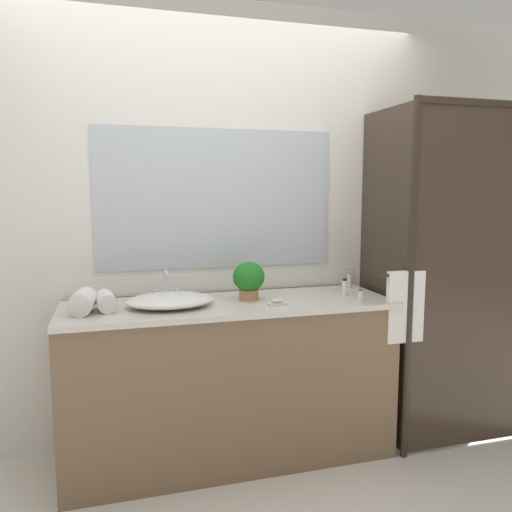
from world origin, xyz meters
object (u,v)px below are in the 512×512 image
(rolled_towel_middle, at_px, (106,301))
(amenity_bottle_shampoo, at_px, (349,280))
(amenity_bottle_conditioner, at_px, (360,296))
(rolled_towel_near_edge, at_px, (83,302))
(potted_plant, at_px, (249,279))
(faucet, at_px, (166,290))
(soap_dish, at_px, (277,302))
(amenity_bottle_body_wash, at_px, (345,287))
(sink_basin, at_px, (170,300))

(rolled_towel_middle, bearing_deg, amenity_bottle_shampoo, 8.25)
(amenity_bottle_conditioner, height_order, rolled_towel_middle, rolled_towel_middle)
(amenity_bottle_shampoo, xyz_separation_m, rolled_towel_near_edge, (-1.58, -0.25, 0.01))
(potted_plant, xyz_separation_m, rolled_towel_middle, (-0.77, -0.05, -0.07))
(faucet, bearing_deg, potted_plant, -15.27)
(faucet, height_order, amenity_bottle_shampoo, faucet)
(faucet, relative_size, soap_dish, 1.70)
(soap_dish, xyz_separation_m, amenity_bottle_body_wash, (0.46, 0.13, 0.03))
(faucet, distance_m, amenity_bottle_conditioner, 1.08)
(potted_plant, xyz_separation_m, soap_dish, (0.11, -0.17, -0.10))
(amenity_bottle_body_wash, bearing_deg, rolled_towel_near_edge, -178.38)
(amenity_bottle_body_wash, distance_m, amenity_bottle_shampoo, 0.24)
(amenity_bottle_shampoo, bearing_deg, amenity_bottle_conditioner, -108.07)
(faucet, height_order, rolled_towel_middle, faucet)
(potted_plant, xyz_separation_m, amenity_bottle_conditioner, (0.57, -0.23, -0.08))
(sink_basin, bearing_deg, faucet, 90.00)
(amenity_bottle_conditioner, xyz_separation_m, rolled_towel_middle, (-1.34, 0.19, 0.01))
(potted_plant, relative_size, rolled_towel_near_edge, 1.11)
(sink_basin, xyz_separation_m, rolled_towel_near_edge, (-0.43, -0.03, 0.02))
(soap_dish, relative_size, rolled_towel_near_edge, 0.52)
(sink_basin, distance_m, amenity_bottle_body_wash, 1.02)
(faucet, distance_m, rolled_towel_near_edge, 0.48)
(potted_plant, height_order, rolled_towel_middle, potted_plant)
(amenity_bottle_conditioner, bearing_deg, amenity_bottle_body_wash, 89.62)
(sink_basin, relative_size, rolled_towel_middle, 2.50)
(sink_basin, distance_m, soap_dish, 0.57)
(potted_plant, bearing_deg, amenity_bottle_shampoo, 13.16)
(potted_plant, relative_size, amenity_bottle_body_wash, 2.18)
(rolled_towel_middle, bearing_deg, rolled_towel_near_edge, -163.08)
(rolled_towel_near_edge, bearing_deg, soap_dish, -5.20)
(sink_basin, height_order, potted_plant, potted_plant)
(soap_dish, bearing_deg, amenity_bottle_conditioner, -7.64)
(sink_basin, bearing_deg, potted_plant, 6.89)
(faucet, height_order, soap_dish, faucet)
(amenity_bottle_conditioner, bearing_deg, faucet, 160.69)
(faucet, xyz_separation_m, potted_plant, (0.44, -0.12, 0.06))
(soap_dish, distance_m, amenity_bottle_conditioner, 0.46)
(sink_basin, distance_m, amenity_bottle_conditioner, 1.03)
(sink_basin, height_order, rolled_towel_middle, rolled_towel_middle)
(faucet, xyz_separation_m, rolled_towel_near_edge, (-0.43, -0.20, 0.00))
(potted_plant, distance_m, amenity_bottle_conditioner, 0.62)
(sink_basin, height_order, amenity_bottle_shampoo, amenity_bottle_shampoo)
(faucet, distance_m, potted_plant, 0.47)
(amenity_bottle_body_wash, distance_m, amenity_bottle_conditioner, 0.19)
(soap_dish, relative_size, amenity_bottle_body_wash, 1.02)
(amenity_bottle_conditioner, xyz_separation_m, rolled_towel_near_edge, (-1.45, 0.15, 0.02))
(amenity_bottle_shampoo, bearing_deg, rolled_towel_middle, -171.75)
(amenity_bottle_conditioner, height_order, rolled_towel_near_edge, rolled_towel_near_edge)
(faucet, xyz_separation_m, amenity_bottle_conditioner, (1.01, -0.36, -0.02))
(potted_plant, distance_m, amenity_bottle_shampoo, 0.72)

